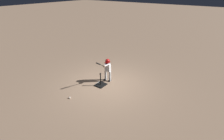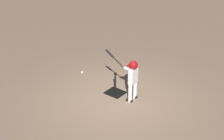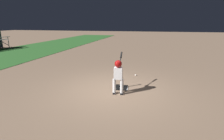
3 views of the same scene
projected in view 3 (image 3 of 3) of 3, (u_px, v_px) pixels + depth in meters
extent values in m
plane|color=#93755B|center=(114.00, 90.00, 6.45)|extent=(90.00, 90.00, 0.00)
cylinder|color=#9E9EA3|center=(1.00, 39.00, 17.15)|extent=(0.08, 0.08, 1.71)
cube|color=white|center=(122.00, 88.00, 6.61)|extent=(0.48, 0.48, 0.02)
cube|color=black|center=(121.00, 87.00, 6.63)|extent=(0.52, 0.47, 0.04)
cylinder|color=black|center=(121.00, 80.00, 6.55)|extent=(0.05, 0.05, 0.57)
cylinder|color=black|center=(121.00, 72.00, 6.47)|extent=(0.08, 0.08, 0.05)
cylinder|color=silver|center=(114.00, 86.00, 6.02)|extent=(0.12, 0.12, 0.55)
cube|color=black|center=(114.00, 93.00, 6.10)|extent=(0.19, 0.10, 0.06)
cylinder|color=silver|center=(122.00, 87.00, 5.97)|extent=(0.12, 0.12, 0.55)
cube|color=black|center=(122.00, 93.00, 6.05)|extent=(0.19, 0.10, 0.06)
cube|color=silver|center=(118.00, 73.00, 5.87)|extent=(0.17, 0.29, 0.40)
sphere|color=brown|center=(118.00, 64.00, 5.78)|extent=(0.21, 0.21, 0.21)
sphere|color=maroon|center=(118.00, 64.00, 5.78)|extent=(0.24, 0.24, 0.24)
cube|color=maroon|center=(119.00, 64.00, 5.89)|extent=(0.14, 0.19, 0.01)
cylinder|color=silver|center=(117.00, 67.00, 5.97)|extent=(0.34, 0.16, 0.12)
cylinder|color=silver|center=(120.00, 67.00, 5.96)|extent=(0.33, 0.19, 0.12)
sphere|color=brown|center=(119.00, 67.00, 6.11)|extent=(0.10, 0.10, 0.10)
cylinder|color=black|center=(121.00, 59.00, 6.34)|extent=(0.61, 0.07, 0.42)
cylinder|color=black|center=(121.00, 55.00, 6.49)|extent=(0.28, 0.08, 0.22)
cylinder|color=black|center=(119.00, 67.00, 6.10)|extent=(0.04, 0.05, 0.05)
sphere|color=white|center=(136.00, 75.00, 8.13)|extent=(0.07, 0.07, 0.07)
cylinder|color=#93969E|center=(9.00, 43.00, 16.50)|extent=(0.06, 0.06, 1.15)
cylinder|color=#93969E|center=(0.00, 41.00, 16.87)|extent=(0.37, 2.29, 0.89)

